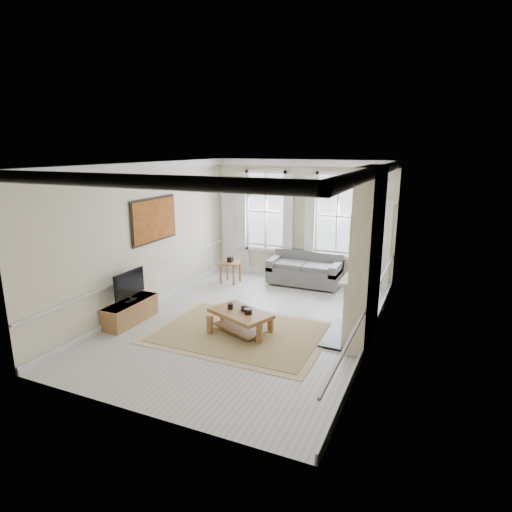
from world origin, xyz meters
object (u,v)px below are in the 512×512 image
at_px(coffee_table, 240,315).
at_px(side_table, 230,266).
at_px(tv_stand, 131,312).
at_px(sofa, 305,271).

bearing_deg(coffee_table, side_table, 142.47).
distance_m(coffee_table, tv_stand, 2.48).
xyz_separation_m(side_table, tv_stand, (-0.68, -3.42, -0.24)).
relative_size(sofa, side_table, 3.26).
distance_m(sofa, tv_stand, 4.90).
bearing_deg(side_table, sofa, 19.21).
xyz_separation_m(sofa, tv_stand, (-2.66, -4.11, -0.13)).
bearing_deg(sofa, side_table, -160.79).
bearing_deg(coffee_table, sofa, 108.39).
bearing_deg(sofa, tv_stand, -122.94).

